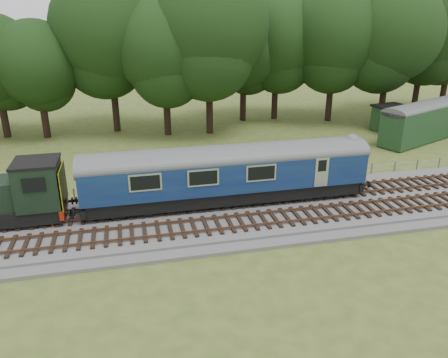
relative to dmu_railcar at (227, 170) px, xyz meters
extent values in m
plane|color=#40561F|center=(2.23, -1.40, -2.61)|extent=(120.00, 120.00, 0.00)
cube|color=#4C4C4F|center=(2.23, -1.40, -2.43)|extent=(70.00, 7.00, 0.35)
cube|color=brown|center=(2.23, -0.72, -2.12)|extent=(66.50, 0.07, 0.14)
cube|color=brown|center=(2.23, 0.72, -2.12)|extent=(66.50, 0.07, 0.14)
cube|color=brown|center=(2.23, -3.72, -2.12)|extent=(66.50, 0.07, 0.14)
cube|color=brown|center=(2.23, -2.28, -2.12)|extent=(66.50, 0.07, 0.14)
cube|color=black|center=(-0.01, 0.00, -1.55)|extent=(17.46, 2.52, 0.85)
cube|color=#0F1A53|center=(-0.01, 0.00, -0.12)|extent=(18.00, 2.80, 2.05)
cube|color=yellow|center=(9.01, 0.00, -0.50)|extent=(0.06, 2.74, 1.30)
cube|color=black|center=(5.99, 0.00, -1.75)|extent=(2.60, 2.00, 0.55)
cube|color=black|center=(-6.01, 0.00, -1.75)|extent=(2.60, 2.00, 0.55)
cube|color=black|center=(-11.21, 0.00, 0.05)|extent=(2.40, 2.55, 2.60)
cube|color=#981D0B|center=(-10.03, 0.00, -1.55)|extent=(0.25, 2.60, 0.55)
cube|color=yellow|center=(-9.89, 0.00, -0.15)|extent=(0.06, 2.55, 2.30)
imported|color=#F3470C|center=(-10.45, -0.94, -1.29)|extent=(0.82, 0.67, 1.94)
cube|color=#1B3C1E|center=(23.91, 11.54, -0.87)|extent=(14.41, 8.13, 3.30)
cube|color=#1B3C1E|center=(21.15, 14.38, -1.34)|extent=(3.55, 3.55, 2.53)
cube|color=black|center=(21.15, 14.38, 0.03)|extent=(3.91, 3.91, 0.20)
camera|label=1|loc=(-6.06, -25.16, 9.51)|focal=35.00mm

